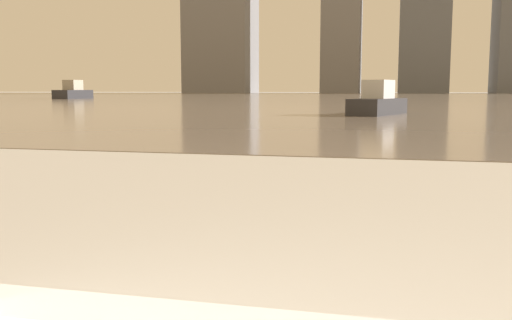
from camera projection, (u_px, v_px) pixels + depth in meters
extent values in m
cube|color=gray|center=(387.00, 97.00, 59.80)|extent=(180.00, 110.00, 0.01)
cube|color=#2D2D33|center=(73.00, 94.00, 47.78)|extent=(1.48, 4.17, 0.73)
cube|color=#B2A893|center=(73.00, 85.00, 47.68)|extent=(1.06, 1.57, 0.83)
cube|color=#2D2D33|center=(378.00, 107.00, 17.92)|extent=(1.84, 3.06, 0.51)
cube|color=silver|center=(378.00, 89.00, 17.85)|extent=(1.02, 1.25, 0.58)
cube|color=slate|center=(424.00, 28.00, 110.87)|extent=(9.34, 10.16, 25.17)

